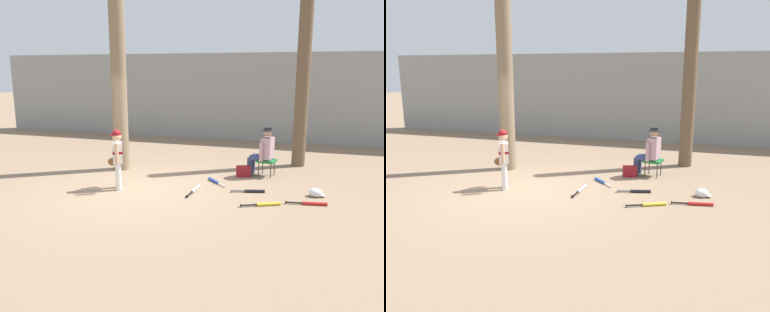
% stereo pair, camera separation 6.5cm
% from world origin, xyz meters
% --- Properties ---
extents(ground_plane, '(60.00, 60.00, 0.00)m').
position_xyz_m(ground_plane, '(0.00, 0.00, 0.00)').
color(ground_plane, '#897056').
extents(concrete_back_wall, '(18.00, 0.36, 3.12)m').
position_xyz_m(concrete_back_wall, '(0.00, 6.96, 1.56)').
color(concrete_back_wall, gray).
rests_on(concrete_back_wall, ground).
extents(tree_near_player, '(0.62, 0.62, 6.60)m').
position_xyz_m(tree_near_player, '(-1.22, 1.72, 2.97)').
color(tree_near_player, '#7F6B51').
rests_on(tree_near_player, ground).
extents(tree_behind_spectator, '(0.53, 0.53, 5.04)m').
position_xyz_m(tree_behind_spectator, '(3.15, 3.49, 2.25)').
color(tree_behind_spectator, brown).
rests_on(tree_behind_spectator, ground).
extents(young_ballplayer, '(0.49, 0.53, 1.31)m').
position_xyz_m(young_ballplayer, '(-0.48, 0.11, 0.74)').
color(young_ballplayer, white).
rests_on(young_ballplayer, ground).
extents(folding_stool, '(0.47, 0.47, 0.41)m').
position_xyz_m(folding_stool, '(2.47, 2.15, 0.36)').
color(folding_stool, '#196B2D').
rests_on(folding_stool, ground).
extents(seated_spectator, '(0.68, 0.54, 1.20)m').
position_xyz_m(seated_spectator, '(2.37, 2.17, 0.64)').
color(seated_spectator, navy).
rests_on(seated_spectator, ground).
extents(handbag_beside_stool, '(0.38, 0.27, 0.26)m').
position_xyz_m(handbag_beside_stool, '(1.94, 1.93, 0.13)').
color(handbag_beside_stool, maroon).
rests_on(handbag_beside_stool, ground).
extents(bat_blue_youth, '(0.55, 0.58, 0.07)m').
position_xyz_m(bat_blue_youth, '(1.42, 1.19, 0.03)').
color(bat_blue_youth, '#2347AD').
rests_on(bat_blue_youth, ground).
extents(bat_black_composite, '(0.70, 0.25, 0.07)m').
position_xyz_m(bat_black_composite, '(2.35, 0.70, 0.03)').
color(bat_black_composite, black).
rests_on(bat_black_composite, ground).
extents(bat_aluminum_silver, '(0.09, 0.81, 0.07)m').
position_xyz_m(bat_aluminum_silver, '(1.17, 0.43, 0.03)').
color(bat_aluminum_silver, '#B7BCC6').
rests_on(bat_aluminum_silver, ground).
extents(bat_yellow_trainer, '(0.74, 0.41, 0.07)m').
position_xyz_m(bat_yellow_trainer, '(2.73, -0.05, 0.03)').
color(bat_yellow_trainer, yellow).
rests_on(bat_yellow_trainer, ground).
extents(bat_red_barrel, '(0.79, 0.19, 0.07)m').
position_xyz_m(bat_red_barrel, '(3.57, 0.25, 0.03)').
color(bat_red_barrel, red).
rests_on(bat_red_barrel, ground).
extents(batting_helmet_white, '(0.32, 0.25, 0.19)m').
position_xyz_m(batting_helmet_white, '(3.64, 0.83, 0.08)').
color(batting_helmet_white, silver).
rests_on(batting_helmet_white, ground).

